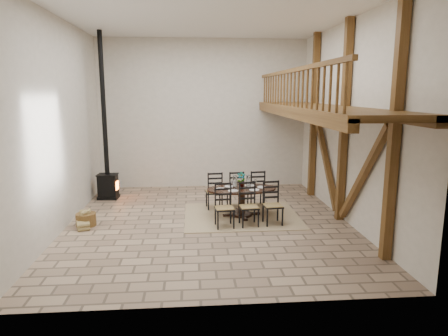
{
  "coord_description": "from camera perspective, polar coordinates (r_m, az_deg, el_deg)",
  "views": [
    {
      "loc": [
        -0.41,
        -9.66,
        3.26
      ],
      "look_at": [
        0.41,
        0.4,
        1.32
      ],
      "focal_mm": 32.0,
      "sensor_mm": 36.0,
      "label": 1
    }
  ],
  "objects": [
    {
      "name": "dining_table",
      "position": [
        10.6,
        2.52,
        -4.78
      ],
      "size": [
        1.95,
        2.2,
        1.19
      ],
      "rotation": [
        0.0,
        0.0,
        0.1
      ],
      "color": "black",
      "rests_on": "ground"
    },
    {
      "name": "log_stack",
      "position": [
        10.25,
        -19.47,
        -7.75
      ],
      "size": [
        0.39,
        0.46,
        0.19
      ],
      "rotation": [
        0.0,
        0.0,
        0.34
      ],
      "color": "tan",
      "rests_on": "ground"
    },
    {
      "name": "room_shell",
      "position": [
        9.79,
        4.79,
        9.4
      ],
      "size": [
        7.02,
        8.02,
        5.01
      ],
      "color": "beige",
      "rests_on": "ground"
    },
    {
      "name": "rug",
      "position": [
        10.71,
        2.51,
        -6.8
      ],
      "size": [
        3.0,
        2.5,
        0.02
      ],
      "primitive_type": "cube",
      "color": "tan",
      "rests_on": "ground"
    },
    {
      "name": "ground",
      "position": [
        10.2,
        -2.15,
        -7.77
      ],
      "size": [
        8.0,
        8.0,
        0.0
      ],
      "primitive_type": "plane",
      "color": "tan",
      "rests_on": "ground"
    },
    {
      "name": "wood_stove",
      "position": [
        12.66,
        -16.41,
        0.81
      ],
      "size": [
        0.63,
        0.5,
        5.0
      ],
      "rotation": [
        0.0,
        0.0,
        -0.07
      ],
      "color": "black",
      "rests_on": "ground"
    },
    {
      "name": "log_basket",
      "position": [
        10.47,
        -19.12,
        -6.9
      ],
      "size": [
        0.48,
        0.48,
        0.4
      ],
      "rotation": [
        0.0,
        0.0,
        -0.06
      ],
      "color": "brown",
      "rests_on": "ground"
    }
  ]
}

